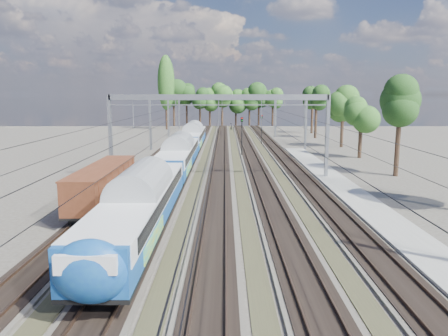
{
  "coord_description": "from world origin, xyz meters",
  "views": [
    {
      "loc": [
        0.66,
        -16.11,
        8.94
      ],
      "look_at": [
        0.58,
        20.46,
        2.8
      ],
      "focal_mm": 35.0,
      "sensor_mm": 36.0,
      "label": 1
    }
  ],
  "objects_px": {
    "freight_boxcar": "(103,184)",
    "emu_train": "(178,152)",
    "signal_near": "(242,131)",
    "signal_far": "(262,126)",
    "worker": "(231,127)"
  },
  "relations": [
    {
      "from": "signal_far",
      "to": "signal_near",
      "type": "bearing_deg",
      "value": -128.75
    },
    {
      "from": "worker",
      "to": "signal_near",
      "type": "bearing_deg",
      "value": -168.11
    },
    {
      "from": "freight_boxcar",
      "to": "worker",
      "type": "distance_m",
      "value": 77.64
    },
    {
      "from": "signal_near",
      "to": "worker",
      "type": "bearing_deg",
      "value": 100.75
    },
    {
      "from": "freight_boxcar",
      "to": "signal_near",
      "type": "xyz_separation_m",
      "value": [
        12.15,
        30.26,
        1.64
      ]
    },
    {
      "from": "signal_near",
      "to": "signal_far",
      "type": "relative_size",
      "value": 1.08
    },
    {
      "from": "freight_boxcar",
      "to": "worker",
      "type": "bearing_deg",
      "value": 81.66
    },
    {
      "from": "emu_train",
      "to": "signal_far",
      "type": "distance_m",
      "value": 34.75
    },
    {
      "from": "freight_boxcar",
      "to": "worker",
      "type": "height_order",
      "value": "freight_boxcar"
    },
    {
      "from": "emu_train",
      "to": "freight_boxcar",
      "type": "distance_m",
      "value": 14.75
    },
    {
      "from": "signal_far",
      "to": "emu_train",
      "type": "bearing_deg",
      "value": -134.21
    },
    {
      "from": "worker",
      "to": "signal_near",
      "type": "distance_m",
      "value": 46.63
    },
    {
      "from": "emu_train",
      "to": "freight_boxcar",
      "type": "height_order",
      "value": "emu_train"
    },
    {
      "from": "freight_boxcar",
      "to": "emu_train",
      "type": "bearing_deg",
      "value": 72.2
    },
    {
      "from": "worker",
      "to": "freight_boxcar",
      "type": "bearing_deg",
      "value": -177.54
    }
  ]
}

